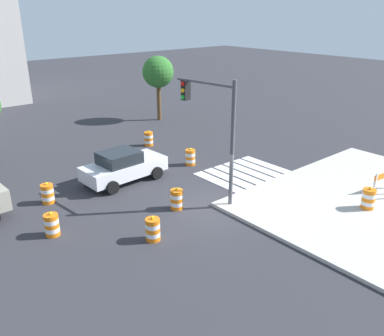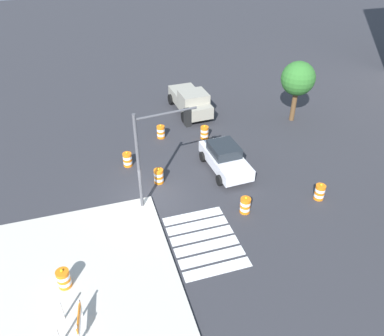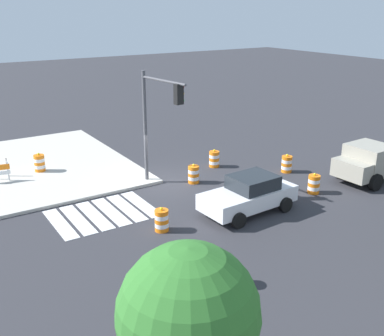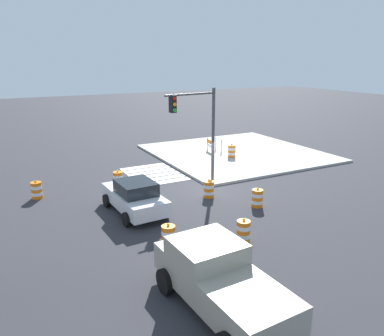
{
  "view_description": "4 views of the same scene",
  "coord_description": "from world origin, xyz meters",
  "px_view_note": "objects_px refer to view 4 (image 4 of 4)",
  "views": [
    {
      "loc": [
        -11.28,
        -11.99,
        8.31
      ],
      "look_at": [
        1.08,
        2.61,
        0.77
      ],
      "focal_mm": 38.04,
      "sensor_mm": 36.0,
      "label": 1
    },
    {
      "loc": [
        16.58,
        -2.77,
        13.64
      ],
      "look_at": [
        0.02,
        2.41,
        1.6
      ],
      "focal_mm": 35.71,
      "sensor_mm": 36.0,
      "label": 2
    },
    {
      "loc": [
        10.54,
        19.22,
        8.51
      ],
      "look_at": [
        -0.12,
        2.55,
        1.55
      ],
      "focal_mm": 43.09,
      "sensor_mm": 36.0,
      "label": 3
    },
    {
      "loc": [
        -18.15,
        10.7,
        7.28
      ],
      "look_at": [
        0.53,
        0.82,
        1.16
      ],
      "focal_mm": 35.98,
      "sensor_mm": 36.0,
      "label": 4
    }
  ],
  "objects_px": {
    "traffic_barrel_near_corner": "(168,236)",
    "construction_barricade": "(212,144)",
    "sports_car": "(135,197)",
    "traffic_barrel_lane_center": "(118,179)",
    "traffic_barrel_crosswalk_end": "(209,189)",
    "traffic_barrel_median_near": "(257,198)",
    "pickup_truck": "(217,277)",
    "traffic_barrel_median_far": "(243,231)",
    "traffic_barrel_on_sidewalk": "(232,151)",
    "traffic_barrel_far_curb": "(37,190)",
    "traffic_light_pole": "(197,120)"
  },
  "relations": [
    {
      "from": "traffic_barrel_near_corner",
      "to": "traffic_barrel_crosswalk_end",
      "type": "xyz_separation_m",
      "value": [
        4.13,
        -4.26,
        0.0
      ]
    },
    {
      "from": "sports_car",
      "to": "traffic_barrel_lane_center",
      "type": "bearing_deg",
      "value": -6.07
    },
    {
      "from": "pickup_truck",
      "to": "traffic_barrel_median_near",
      "type": "xyz_separation_m",
      "value": [
        5.93,
        -6.01,
        -0.52
      ]
    },
    {
      "from": "sports_car",
      "to": "traffic_light_pole",
      "type": "height_order",
      "value": "traffic_light_pole"
    },
    {
      "from": "sports_car",
      "to": "construction_barricade",
      "type": "height_order",
      "value": "sports_car"
    },
    {
      "from": "pickup_truck",
      "to": "traffic_barrel_lane_center",
      "type": "height_order",
      "value": "pickup_truck"
    },
    {
      "from": "traffic_light_pole",
      "to": "construction_barricade",
      "type": "bearing_deg",
      "value": -36.7
    },
    {
      "from": "traffic_barrel_on_sidewalk",
      "to": "construction_barricade",
      "type": "bearing_deg",
      "value": 8.99
    },
    {
      "from": "pickup_truck",
      "to": "traffic_barrel_median_near",
      "type": "bearing_deg",
      "value": -45.42
    },
    {
      "from": "traffic_barrel_far_curb",
      "to": "traffic_barrel_median_far",
      "type": "bearing_deg",
      "value": -143.57
    },
    {
      "from": "traffic_barrel_median_far",
      "to": "traffic_light_pole",
      "type": "xyz_separation_m",
      "value": [
        6.92,
        -1.62,
        3.46
      ]
    },
    {
      "from": "sports_car",
      "to": "traffic_barrel_median_near",
      "type": "bearing_deg",
      "value": -110.85
    },
    {
      "from": "sports_car",
      "to": "traffic_barrel_lane_center",
      "type": "distance_m",
      "value": 4.14
    },
    {
      "from": "traffic_barrel_lane_center",
      "to": "construction_barricade",
      "type": "height_order",
      "value": "construction_barricade"
    },
    {
      "from": "traffic_barrel_far_curb",
      "to": "construction_barricade",
      "type": "height_order",
      "value": "construction_barricade"
    },
    {
      "from": "traffic_barrel_near_corner",
      "to": "traffic_barrel_on_sidewalk",
      "type": "bearing_deg",
      "value": -43.58
    },
    {
      "from": "traffic_barrel_median_far",
      "to": "traffic_barrel_lane_center",
      "type": "relative_size",
      "value": 1.0
    },
    {
      "from": "traffic_barrel_near_corner",
      "to": "construction_barricade",
      "type": "height_order",
      "value": "construction_barricade"
    },
    {
      "from": "traffic_barrel_near_corner",
      "to": "traffic_barrel_far_curb",
      "type": "relative_size",
      "value": 1.0
    },
    {
      "from": "traffic_barrel_crosswalk_end",
      "to": "traffic_light_pole",
      "type": "relative_size",
      "value": 0.19
    },
    {
      "from": "construction_barricade",
      "to": "traffic_barrel_median_near",
      "type": "bearing_deg",
      "value": 160.78
    },
    {
      "from": "traffic_barrel_on_sidewalk",
      "to": "traffic_light_pole",
      "type": "xyz_separation_m",
      "value": [
        -4.41,
        5.32,
        3.31
      ]
    },
    {
      "from": "traffic_barrel_near_corner",
      "to": "traffic_barrel_on_sidewalk",
      "type": "height_order",
      "value": "traffic_barrel_on_sidewalk"
    },
    {
      "from": "sports_car",
      "to": "pickup_truck",
      "type": "xyz_separation_m",
      "value": [
        -8.09,
        0.33,
        0.16
      ]
    },
    {
      "from": "construction_barricade",
      "to": "traffic_barrel_on_sidewalk",
      "type": "bearing_deg",
      "value": -171.01
    },
    {
      "from": "traffic_barrel_lane_center",
      "to": "construction_barricade",
      "type": "bearing_deg",
      "value": -63.44
    },
    {
      "from": "traffic_barrel_crosswalk_end",
      "to": "traffic_light_pole",
      "type": "distance_m",
      "value": 3.91
    },
    {
      "from": "traffic_barrel_median_near",
      "to": "pickup_truck",
      "type": "bearing_deg",
      "value": 134.58
    },
    {
      "from": "traffic_barrel_on_sidewalk",
      "to": "construction_barricade",
      "type": "relative_size",
      "value": 0.77
    },
    {
      "from": "traffic_barrel_median_near",
      "to": "construction_barricade",
      "type": "height_order",
      "value": "construction_barricade"
    },
    {
      "from": "sports_car",
      "to": "traffic_barrel_crosswalk_end",
      "type": "xyz_separation_m",
      "value": [
        0.15,
        -4.22,
        -0.36
      ]
    },
    {
      "from": "traffic_barrel_near_corner",
      "to": "traffic_barrel_median_near",
      "type": "distance_m",
      "value": 6.0
    },
    {
      "from": "sports_car",
      "to": "pickup_truck",
      "type": "height_order",
      "value": "pickup_truck"
    },
    {
      "from": "traffic_barrel_near_corner",
      "to": "traffic_barrel_median_far",
      "type": "relative_size",
      "value": 1.0
    },
    {
      "from": "construction_barricade",
      "to": "traffic_barrel_median_far",
      "type": "bearing_deg",
      "value": 154.14
    },
    {
      "from": "pickup_truck",
      "to": "traffic_barrel_median_far",
      "type": "height_order",
      "value": "pickup_truck"
    },
    {
      "from": "sports_car",
      "to": "traffic_light_pole",
      "type": "distance_m",
      "value": 5.78
    },
    {
      "from": "traffic_barrel_near_corner",
      "to": "traffic_barrel_median_far",
      "type": "bearing_deg",
      "value": -108.96
    },
    {
      "from": "sports_car",
      "to": "pickup_truck",
      "type": "bearing_deg",
      "value": 177.67
    },
    {
      "from": "traffic_barrel_near_corner",
      "to": "traffic_barrel_median_near",
      "type": "height_order",
      "value": "same"
    },
    {
      "from": "sports_car",
      "to": "traffic_barrel_crosswalk_end",
      "type": "bearing_deg",
      "value": -87.95
    },
    {
      "from": "traffic_barrel_lane_center",
      "to": "traffic_barrel_crosswalk_end",
      "type": "bearing_deg",
      "value": -136.28
    },
    {
      "from": "sports_car",
      "to": "traffic_barrel_median_near",
      "type": "relative_size",
      "value": 4.3
    },
    {
      "from": "traffic_barrel_median_far",
      "to": "traffic_barrel_on_sidewalk",
      "type": "height_order",
      "value": "traffic_barrel_on_sidewalk"
    },
    {
      "from": "traffic_barrel_median_far",
      "to": "traffic_light_pole",
      "type": "distance_m",
      "value": 7.9
    },
    {
      "from": "traffic_barrel_near_corner",
      "to": "traffic_barrel_crosswalk_end",
      "type": "relative_size",
      "value": 1.0
    },
    {
      "from": "sports_car",
      "to": "construction_barricade",
      "type": "bearing_deg",
      "value": -47.65
    },
    {
      "from": "sports_car",
      "to": "traffic_barrel_median_far",
      "type": "bearing_deg",
      "value": -150.08
    },
    {
      "from": "pickup_truck",
      "to": "traffic_light_pole",
      "type": "xyz_separation_m",
      "value": [
        10.04,
        -4.81,
        2.94
      ]
    },
    {
      "from": "traffic_barrel_crosswalk_end",
      "to": "traffic_light_pole",
      "type": "xyz_separation_m",
      "value": [
        1.8,
        -0.26,
        3.46
      ]
    }
  ]
}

